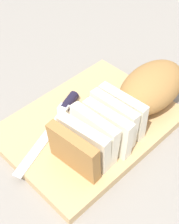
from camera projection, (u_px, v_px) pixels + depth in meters
ground_plane at (89, 128)px, 0.72m from camera, size 3.00×3.00×0.00m
cutting_board at (89, 125)px, 0.71m from camera, size 0.38×0.29×0.02m
bread_loaf at (133, 102)px, 0.68m from camera, size 0.36×0.12×0.09m
bread_knife at (62, 112)px, 0.71m from camera, size 0.23×0.09×0.02m
crumb_near_knife at (90, 100)px, 0.75m from camera, size 0.01×0.01×0.01m
crumb_near_loaf at (77, 117)px, 0.71m from camera, size 0.01×0.01×0.01m
crumb_stray_left at (88, 97)px, 0.75m from camera, size 0.00×0.00×0.00m
crumb_stray_right at (69, 140)px, 0.66m from camera, size 0.00×0.00×0.00m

